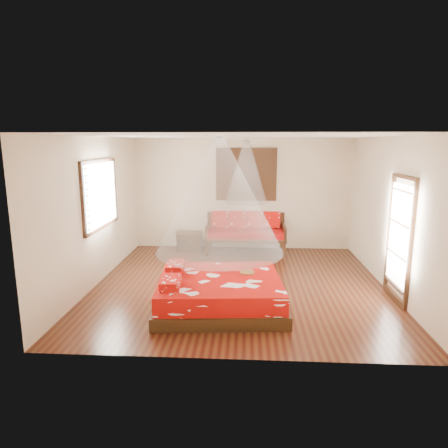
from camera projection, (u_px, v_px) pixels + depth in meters
The scene contains 10 objects.
room at pixel (240, 213), 7.44m from camera, with size 5.54×5.54×2.84m.
bed at pixel (219, 292), 6.61m from camera, with size 2.21×2.03×0.64m.
daybed at pixel (246, 231), 9.95m from camera, with size 1.96×0.87×0.98m.
storage_chest at pixel (189, 241), 10.15m from camera, with size 0.67×0.51×0.44m.
shutter_panel at pixel (246, 174), 10.00m from camera, with size 1.52×0.06×1.32m.
window_left at pixel (101, 194), 7.73m from camera, with size 0.10×1.74×1.34m.
glazed_door at pixel (399, 240), 6.77m from camera, with size 0.08×1.02×2.16m.
wine_tray at pixel (247, 270), 6.79m from camera, with size 0.26×0.26×0.21m.
mosquito_net_main at pixel (220, 197), 6.29m from camera, with size 2.06×2.06×1.80m, color silver.
mosquito_net_daybed at pixel (246, 172), 9.52m from camera, with size 1.02×1.02×1.50m, color silver.
Camera 1 is at (0.13, -7.34, 2.69)m, focal length 32.00 mm.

